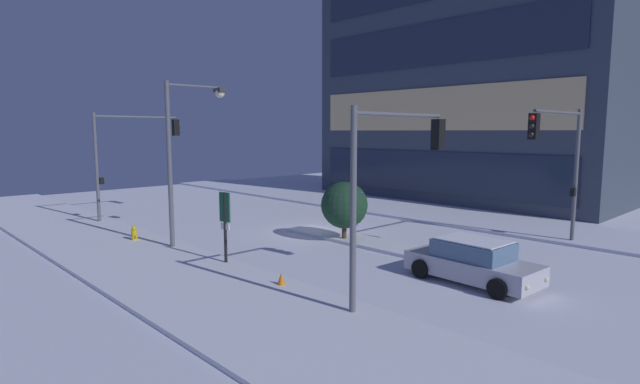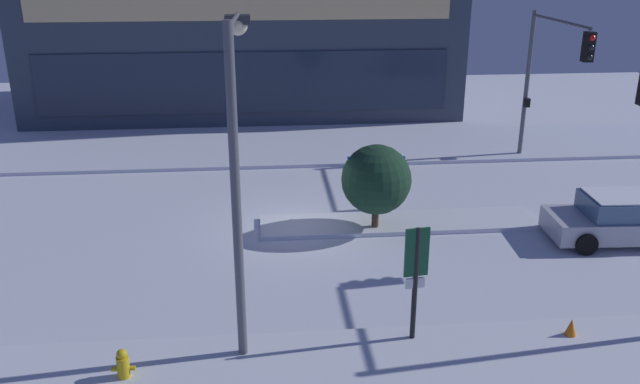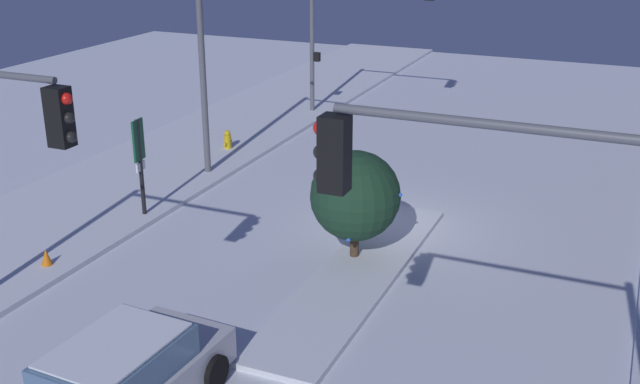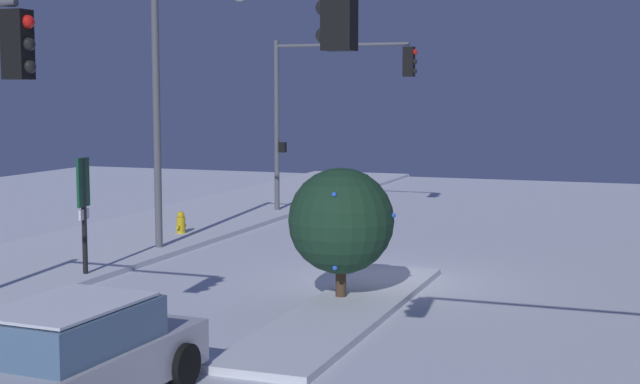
# 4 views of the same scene
# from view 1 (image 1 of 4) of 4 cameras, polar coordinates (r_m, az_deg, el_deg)

# --- Properties ---
(ground) EXTENTS (52.00, 52.00, 0.00)m
(ground) POSITION_cam_1_polar(r_m,az_deg,el_deg) (25.19, -0.61, -4.75)
(ground) COLOR silver
(curb_strip_near) EXTENTS (52.00, 5.20, 0.14)m
(curb_strip_near) POSITION_cam_1_polar(r_m,az_deg,el_deg) (20.35, -19.27, -7.81)
(curb_strip_near) COLOR silver
(curb_strip_near) RESTS_ON ground
(curb_strip_far) EXTENTS (52.00, 5.20, 0.14)m
(curb_strip_far) POSITION_cam_1_polar(r_m,az_deg,el_deg) (31.77, 11.11, -2.28)
(curb_strip_far) COLOR silver
(curb_strip_far) RESTS_ON ground
(median_strip) EXTENTS (9.00, 1.80, 0.14)m
(median_strip) POSITION_cam_1_polar(r_m,az_deg,el_deg) (23.03, 5.04, -5.72)
(median_strip) COLOR silver
(median_strip) RESTS_ON ground
(car_near) EXTENTS (4.64, 2.25, 1.49)m
(car_near) POSITION_cam_1_polar(r_m,az_deg,el_deg) (17.75, 17.28, -7.76)
(car_near) COLOR #B7B7C1
(car_near) RESTS_ON ground
(traffic_light_corner_near_right) EXTENTS (0.32, 4.43, 5.85)m
(traffic_light_corner_near_right) POSITION_cam_1_polar(r_m,az_deg,el_deg) (14.67, 8.59, 2.85)
(traffic_light_corner_near_right) COLOR #565960
(traffic_light_corner_near_right) RESTS_ON ground
(traffic_light_corner_far_right) EXTENTS (0.32, 5.18, 6.14)m
(traffic_light_corner_far_right) POSITION_cam_1_polar(r_m,az_deg,el_deg) (23.34, 26.14, 4.14)
(traffic_light_corner_far_right) COLOR #565960
(traffic_light_corner_far_right) RESTS_ON ground
(traffic_light_corner_near_left) EXTENTS (0.32, 5.21, 6.18)m
(traffic_light_corner_near_left) POSITION_cam_1_polar(r_m,az_deg,el_deg) (30.58, -21.08, 4.96)
(traffic_light_corner_near_left) COLOR #565960
(traffic_light_corner_near_left) RESTS_ON ground
(street_lamp_arched) EXTENTS (0.56, 2.86, 7.27)m
(street_lamp_arched) POSITION_cam_1_polar(r_m,az_deg,el_deg) (22.37, -15.30, 5.83)
(street_lamp_arched) COLOR #565960
(street_lamp_arched) RESTS_ON ground
(fire_hydrant) EXTENTS (0.48, 0.26, 0.80)m
(fire_hydrant) POSITION_cam_1_polar(r_m,az_deg,el_deg) (24.44, -20.75, -4.66)
(fire_hydrant) COLOR gold
(fire_hydrant) RESTS_ON ground
(parking_info_sign) EXTENTS (0.55, 0.14, 2.85)m
(parking_info_sign) POSITION_cam_1_polar(r_m,az_deg,el_deg) (19.11, -10.97, -3.13)
(parking_info_sign) COLOR black
(parking_info_sign) RESTS_ON ground
(decorated_tree_median) EXTENTS (2.19, 2.24, 2.82)m
(decorated_tree_median) POSITION_cam_1_polar(r_m,az_deg,el_deg) (23.00, 2.84, -1.53)
(decorated_tree_median) COLOR #473323
(decorated_tree_median) RESTS_ON ground
(construction_cone) EXTENTS (0.36, 0.36, 0.55)m
(construction_cone) POSITION_cam_1_polar(r_m,az_deg,el_deg) (16.46, -4.51, -10.21)
(construction_cone) COLOR orange
(construction_cone) RESTS_ON ground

